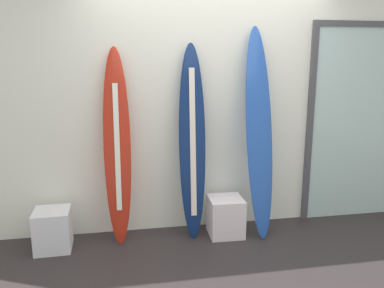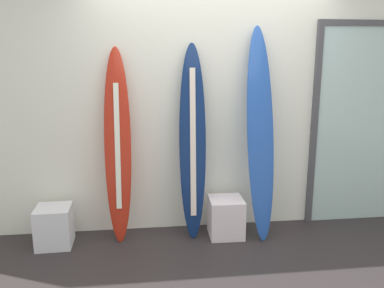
# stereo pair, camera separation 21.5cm
# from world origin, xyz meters

# --- Properties ---
(wall_back) EXTENTS (7.20, 0.20, 2.80)m
(wall_back) POSITION_xyz_m (0.00, 1.30, 1.40)
(wall_back) COLOR white
(wall_back) RESTS_ON ground
(surfboard_crimson) EXTENTS (0.27, 0.33, 1.91)m
(surfboard_crimson) POSITION_xyz_m (-0.95, 1.01, 0.95)
(surfboard_crimson) COLOR #B42615
(surfboard_crimson) RESTS_ON ground
(surfboard_navy) EXTENTS (0.28, 0.34, 1.95)m
(surfboard_navy) POSITION_xyz_m (-0.22, 1.01, 0.97)
(surfboard_navy) COLOR navy
(surfboard_navy) RESTS_ON ground
(surfboard_cobalt) EXTENTS (0.30, 0.48, 2.11)m
(surfboard_cobalt) POSITION_xyz_m (0.46, 0.94, 1.05)
(surfboard_cobalt) COLOR #2552AD
(surfboard_cobalt) RESTS_ON ground
(display_block_left) EXTENTS (0.34, 0.34, 0.39)m
(display_block_left) POSITION_xyz_m (-1.58, 0.91, 0.20)
(display_block_left) COLOR white
(display_block_left) RESTS_ON ground
(display_block_center) EXTENTS (0.35, 0.35, 0.40)m
(display_block_center) POSITION_xyz_m (0.12, 0.93, 0.20)
(display_block_center) COLOR white
(display_block_center) RESTS_ON ground
(glass_door) EXTENTS (1.20, 0.06, 2.18)m
(glass_door) POSITION_xyz_m (1.69, 1.18, 1.12)
(glass_door) COLOR silver
(glass_door) RESTS_ON ground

